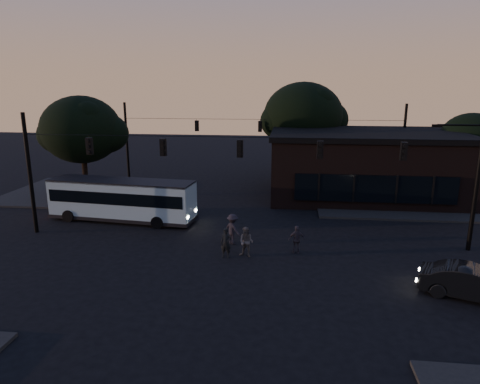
# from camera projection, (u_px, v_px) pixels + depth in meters

# --- Properties ---
(ground) EXTENTS (120.00, 120.00, 0.00)m
(ground) POSITION_uv_depth(u_px,v_px,m) (231.00, 268.00, 21.80)
(ground) COLOR black
(ground) RESTS_ON ground
(sidewalk_far_right) EXTENTS (14.00, 10.00, 0.15)m
(sidewalk_far_right) POSITION_uv_depth(u_px,v_px,m) (405.00, 202.00, 33.91)
(sidewalk_far_right) COLOR black
(sidewalk_far_right) RESTS_ON ground
(sidewalk_far_left) EXTENTS (14.00, 10.00, 0.15)m
(sidewalk_far_left) POSITION_uv_depth(u_px,v_px,m) (93.00, 193.00, 36.86)
(sidewalk_far_left) COLOR black
(sidewalk_far_left) RESTS_ON ground
(building) EXTENTS (15.40, 10.41, 5.40)m
(building) POSITION_uv_depth(u_px,v_px,m) (364.00, 164.00, 35.52)
(building) COLOR black
(building) RESTS_ON ground
(tree_behind) EXTENTS (7.60, 7.60, 9.43)m
(tree_behind) POSITION_uv_depth(u_px,v_px,m) (303.00, 116.00, 41.05)
(tree_behind) COLOR black
(tree_behind) RESTS_ON ground
(tree_right) EXTENTS (5.20, 5.20, 6.86)m
(tree_right) POSITION_uv_depth(u_px,v_px,m) (471.00, 139.00, 35.99)
(tree_right) COLOR black
(tree_right) RESTS_ON ground
(tree_left) EXTENTS (6.40, 6.40, 8.30)m
(tree_left) POSITION_uv_depth(u_px,v_px,m) (81.00, 130.00, 34.57)
(tree_left) COLOR black
(tree_left) RESTS_ON ground
(signal_rig_near) EXTENTS (26.24, 0.30, 7.50)m
(signal_rig_near) POSITION_uv_depth(u_px,v_px,m) (240.00, 168.00, 24.58)
(signal_rig_near) COLOR black
(signal_rig_near) RESTS_ON ground
(signal_rig_far) EXTENTS (26.24, 0.30, 7.50)m
(signal_rig_far) POSITION_uv_depth(u_px,v_px,m) (260.00, 139.00, 40.06)
(signal_rig_far) COLOR black
(signal_rig_far) RESTS_ON ground
(bus) EXTENTS (10.26, 3.39, 2.83)m
(bus) POSITION_uv_depth(u_px,v_px,m) (122.00, 198.00, 29.11)
(bus) COLOR #8FAFB6
(bus) RESTS_ON ground
(car) EXTENTS (4.60, 2.96, 1.43)m
(car) POSITION_uv_depth(u_px,v_px,m) (473.00, 283.00, 18.49)
(car) COLOR black
(car) RESTS_ON ground
(pedestrian_a) EXTENTS (0.63, 0.45, 1.63)m
(pedestrian_a) POSITION_uv_depth(u_px,v_px,m) (226.00, 243.00, 22.95)
(pedestrian_a) COLOR black
(pedestrian_a) RESTS_ON ground
(pedestrian_b) EXTENTS (0.96, 0.84, 1.66)m
(pedestrian_b) POSITION_uv_depth(u_px,v_px,m) (246.00, 242.00, 23.07)
(pedestrian_b) COLOR #4D4A46
(pedestrian_b) RESTS_ON ground
(pedestrian_c) EXTENTS (0.97, 0.51, 1.58)m
(pedestrian_c) POSITION_uv_depth(u_px,v_px,m) (297.00, 239.00, 23.55)
(pedestrian_c) COLOR #2C2831
(pedestrian_c) RESTS_ON ground
(pedestrian_d) EXTENTS (1.32, 1.27, 1.81)m
(pedestrian_d) POSITION_uv_depth(u_px,v_px,m) (233.00, 229.00, 24.91)
(pedestrian_d) COLOR black
(pedestrian_d) RESTS_ON ground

